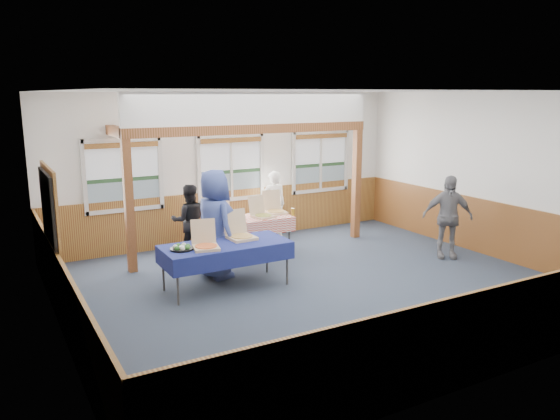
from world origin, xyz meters
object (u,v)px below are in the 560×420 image
object	(u,v)px
woman_black	(189,220)
man_blue	(215,224)
table_right	(249,221)
table_left	(226,247)
woman_white	(274,205)
person_grey	(447,217)

from	to	relation	value
woman_black	man_blue	distance (m)	1.45
table_right	table_left	bearing A→B (deg)	-108.00
table_left	woman_white	xyz separation A→B (m)	(2.20, 2.40, 0.05)
woman_black	man_blue	world-z (taller)	man_blue
table_left	person_grey	size ratio (longest dim) A/B	1.37
woman_white	table_left	bearing A→B (deg)	54.35
table_right	woman_white	size ratio (longest dim) A/B	1.22
table_right	person_grey	distance (m)	3.87
woman_white	table_right	bearing A→B (deg)	47.58
woman_black	person_grey	distance (m)	5.05
woman_black	table_right	bearing A→B (deg)	168.41
woman_white	man_blue	bearing A→B (deg)	46.98
woman_black	person_grey	size ratio (longest dim) A/B	0.88
man_blue	person_grey	distance (m)	4.54
person_grey	man_blue	bearing A→B (deg)	-160.60
table_left	woman_white	distance (m)	3.25
woman_black	woman_white	bearing A→B (deg)	-155.72
woman_black	man_blue	xyz separation A→B (m)	(-0.04, -1.43, 0.23)
woman_white	man_blue	distance (m)	2.80
woman_white	woman_black	world-z (taller)	woman_white
woman_white	woman_black	distance (m)	2.13
man_blue	table_right	bearing A→B (deg)	-59.61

